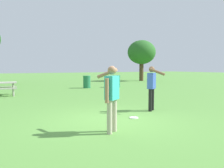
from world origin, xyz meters
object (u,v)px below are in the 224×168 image
(person_thrower, at_px, (152,85))
(trash_can_further_along, at_px, (87,82))
(person_catcher, at_px, (111,94))
(tree_back_left, at_px, (142,53))
(trash_can_beside_table, at_px, (117,81))
(frisbee, at_px, (134,118))
(picnic_table_near, at_px, (0,86))

(person_thrower, distance_m, trash_can_further_along, 9.91)
(person_catcher, bearing_deg, trash_can_further_along, 70.15)
(person_thrower, bearing_deg, person_catcher, -146.49)
(tree_back_left, bearing_deg, person_catcher, -128.13)
(trash_can_beside_table, bearing_deg, trash_can_further_along, 167.25)
(person_catcher, xyz_separation_m, frisbee, (1.39, 1.06, -0.95))
(frisbee, height_order, tree_back_left, tree_back_left)
(person_catcher, xyz_separation_m, tree_back_left, (13.48, 17.17, 2.37))
(person_catcher, height_order, trash_can_beside_table, person_catcher)
(picnic_table_near, bearing_deg, person_catcher, -78.13)
(trash_can_further_along, relative_size, tree_back_left, 0.20)
(trash_can_beside_table, bearing_deg, tree_back_left, 41.51)
(frisbee, bearing_deg, tree_back_left, 53.12)
(trash_can_beside_table, bearing_deg, frisbee, -117.27)
(trash_can_beside_table, relative_size, tree_back_left, 0.20)
(person_thrower, relative_size, trash_can_further_along, 1.71)
(person_catcher, relative_size, picnic_table_near, 0.90)
(picnic_table_near, bearing_deg, tree_back_left, 26.75)
(frisbee, distance_m, picnic_table_near, 9.00)
(frisbee, bearing_deg, picnic_table_near, 112.01)
(frisbee, bearing_deg, person_thrower, 28.93)
(trash_can_beside_table, height_order, trash_can_further_along, same)
(person_catcher, relative_size, frisbee, 5.78)
(person_thrower, height_order, person_catcher, same)
(person_thrower, distance_m, picnic_table_near, 8.93)
(person_catcher, relative_size, trash_can_further_along, 1.71)
(person_thrower, xyz_separation_m, tree_back_left, (10.82, 15.41, 2.37))
(frisbee, relative_size, tree_back_left, 0.06)
(person_thrower, relative_size, person_catcher, 1.00)
(person_thrower, bearing_deg, tree_back_left, 54.93)
(frisbee, relative_size, trash_can_beside_table, 0.30)
(person_thrower, height_order, frisbee, person_thrower)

